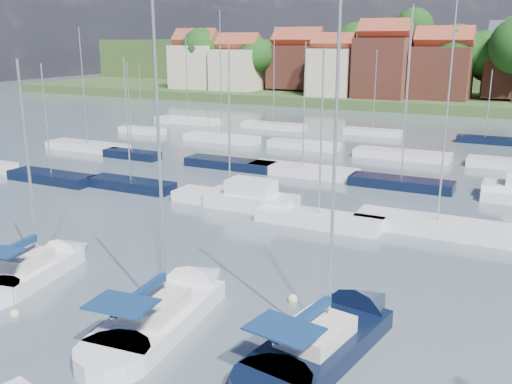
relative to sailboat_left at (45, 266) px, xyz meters
The scene contains 8 objects.
ground 37.26m from the sailboat_left, 74.30° to the left, with size 260.00×260.00×0.00m, color #475861.
sailboat_left is the anchor object (origin of this frame).
sailboat_centre 9.22m from the sailboat_left, ahead, with size 4.06×11.79×15.72m.
sailboat_navy 16.87m from the sailboat_left, ahead, with size 4.96×11.92×16.03m.
buoy_c 5.22m from the sailboat_left, 58.77° to the right, with size 0.45×0.45×0.45m, color beige.
buoy_e 13.99m from the sailboat_left, 11.44° to the left, with size 0.50×0.50×0.50m, color beige.
marina_field 33.26m from the sailboat_left, 68.86° to the left, with size 79.62×41.41×15.93m.
far_shore_town 129.20m from the sailboat_left, 84.53° to the left, with size 212.46×90.00×22.27m.
Camera 1 is at (13.42, -16.92, 12.54)m, focal length 40.00 mm.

